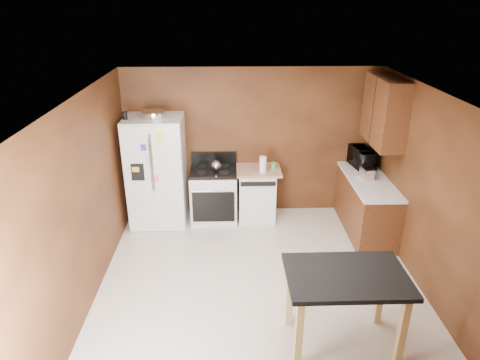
{
  "coord_description": "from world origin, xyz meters",
  "views": [
    {
      "loc": [
        -0.38,
        -4.58,
        3.53
      ],
      "look_at": [
        -0.23,
        0.85,
        1.17
      ],
      "focal_mm": 32.0,
      "sensor_mm": 36.0,
      "label": 1
    }
  ],
  "objects_px": {
    "kettle": "(216,166)",
    "paper_towel": "(263,165)",
    "toaster": "(367,173)",
    "island": "(346,285)",
    "pen_cup": "(125,116)",
    "dishwasher": "(257,193)",
    "roasting_pan": "(154,114)",
    "refrigerator": "(157,172)",
    "green_canister": "(274,166)",
    "gas_range": "(214,194)",
    "microwave": "(362,158)"
  },
  "relations": [
    {
      "from": "refrigerator",
      "to": "island",
      "type": "bearing_deg",
      "value": -50.42
    },
    {
      "from": "microwave",
      "to": "dishwasher",
      "type": "distance_m",
      "value": 1.84
    },
    {
      "from": "refrigerator",
      "to": "gas_range",
      "type": "height_order",
      "value": "refrigerator"
    },
    {
      "from": "pen_cup",
      "to": "microwave",
      "type": "xyz_separation_m",
      "value": [
        3.77,
        0.23,
        -0.81
      ]
    },
    {
      "from": "kettle",
      "to": "green_canister",
      "type": "relative_size",
      "value": 1.61
    },
    {
      "from": "paper_towel",
      "to": "green_canister",
      "type": "height_order",
      "value": "paper_towel"
    },
    {
      "from": "island",
      "to": "refrigerator",
      "type": "bearing_deg",
      "value": 129.58
    },
    {
      "from": "pen_cup",
      "to": "green_canister",
      "type": "height_order",
      "value": "pen_cup"
    },
    {
      "from": "microwave",
      "to": "gas_range",
      "type": "xyz_separation_m",
      "value": [
        -2.46,
        -0.07,
        -0.59
      ]
    },
    {
      "from": "toaster",
      "to": "gas_range",
      "type": "relative_size",
      "value": 0.21
    },
    {
      "from": "microwave",
      "to": "green_canister",
      "type": "bearing_deg",
      "value": 81.57
    },
    {
      "from": "refrigerator",
      "to": "green_canister",
      "type": "bearing_deg",
      "value": 2.95
    },
    {
      "from": "refrigerator",
      "to": "island",
      "type": "xyz_separation_m",
      "value": [
        2.36,
        -2.86,
        -0.13
      ]
    },
    {
      "from": "paper_towel",
      "to": "gas_range",
      "type": "distance_m",
      "value": 0.99
    },
    {
      "from": "microwave",
      "to": "gas_range",
      "type": "distance_m",
      "value": 2.53
    },
    {
      "from": "refrigerator",
      "to": "gas_range",
      "type": "relative_size",
      "value": 1.64
    },
    {
      "from": "kettle",
      "to": "microwave",
      "type": "bearing_deg",
      "value": 2.66
    },
    {
      "from": "roasting_pan",
      "to": "paper_towel",
      "type": "bearing_deg",
      "value": -2.72
    },
    {
      "from": "gas_range",
      "to": "island",
      "type": "bearing_deg",
      "value": -63.55
    },
    {
      "from": "kettle",
      "to": "paper_towel",
      "type": "relative_size",
      "value": 0.64
    },
    {
      "from": "roasting_pan",
      "to": "microwave",
      "type": "distance_m",
      "value": 3.45
    },
    {
      "from": "island",
      "to": "kettle",
      "type": "bearing_deg",
      "value": 115.98
    },
    {
      "from": "paper_towel",
      "to": "kettle",
      "type": "bearing_deg",
      "value": 174.24
    },
    {
      "from": "dishwasher",
      "to": "island",
      "type": "xyz_separation_m",
      "value": [
        0.73,
        -2.94,
        0.32
      ]
    },
    {
      "from": "toaster",
      "to": "island",
      "type": "bearing_deg",
      "value": -120.03
    },
    {
      "from": "pen_cup",
      "to": "dishwasher",
      "type": "bearing_deg",
      "value": 5.23
    },
    {
      "from": "pen_cup",
      "to": "island",
      "type": "xyz_separation_m",
      "value": [
        2.76,
        -2.76,
        -1.09
      ]
    },
    {
      "from": "kettle",
      "to": "green_canister",
      "type": "height_order",
      "value": "kettle"
    },
    {
      "from": "green_canister",
      "to": "island",
      "type": "height_order",
      "value": "green_canister"
    },
    {
      "from": "refrigerator",
      "to": "dishwasher",
      "type": "bearing_deg",
      "value": 2.99
    },
    {
      "from": "paper_towel",
      "to": "island",
      "type": "xyz_separation_m",
      "value": [
        0.65,
        -2.8,
        -0.25
      ]
    },
    {
      "from": "pen_cup",
      "to": "gas_range",
      "type": "distance_m",
      "value": 1.92
    },
    {
      "from": "toaster",
      "to": "green_canister",
      "type": "bearing_deg",
      "value": 152.24
    },
    {
      "from": "kettle",
      "to": "dishwasher",
      "type": "distance_m",
      "value": 0.86
    },
    {
      "from": "pen_cup",
      "to": "gas_range",
      "type": "xyz_separation_m",
      "value": [
        1.31,
        0.16,
        -1.39
      ]
    },
    {
      "from": "green_canister",
      "to": "toaster",
      "type": "xyz_separation_m",
      "value": [
        1.4,
        -0.47,
        0.04
      ]
    },
    {
      "from": "roasting_pan",
      "to": "dishwasher",
      "type": "relative_size",
      "value": 0.42
    },
    {
      "from": "kettle",
      "to": "island",
      "type": "distance_m",
      "value": 3.2
    },
    {
      "from": "microwave",
      "to": "refrigerator",
      "type": "relative_size",
      "value": 0.3
    },
    {
      "from": "microwave",
      "to": "gas_range",
      "type": "height_order",
      "value": "microwave"
    },
    {
      "from": "kettle",
      "to": "roasting_pan",
      "type": "bearing_deg",
      "value": 179.71
    },
    {
      "from": "paper_towel",
      "to": "dishwasher",
      "type": "relative_size",
      "value": 0.3
    },
    {
      "from": "pen_cup",
      "to": "green_canister",
      "type": "relative_size",
      "value": 1.06
    },
    {
      "from": "pen_cup",
      "to": "paper_towel",
      "type": "bearing_deg",
      "value": 1.08
    },
    {
      "from": "gas_range",
      "to": "island",
      "type": "xyz_separation_m",
      "value": [
        1.45,
        -2.92,
        0.31
      ]
    },
    {
      "from": "island",
      "to": "pen_cup",
      "type": "bearing_deg",
      "value": 135.0
    },
    {
      "from": "microwave",
      "to": "dishwasher",
      "type": "height_order",
      "value": "microwave"
    },
    {
      "from": "toaster",
      "to": "island",
      "type": "distance_m",
      "value": 2.67
    },
    {
      "from": "microwave",
      "to": "roasting_pan",
      "type": "bearing_deg",
      "value": 82.26
    },
    {
      "from": "paper_towel",
      "to": "green_canister",
      "type": "distance_m",
      "value": 0.26
    }
  ]
}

